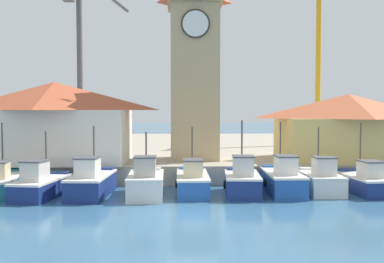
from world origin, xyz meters
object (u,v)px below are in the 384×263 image
(fishing_boat_left_outer, at_px, (41,185))
(fishing_boat_right_inner, at_px, (282,180))
(clock_tower, at_px, (195,63))
(warehouse_right, at_px, (348,126))
(fishing_boat_mid_left, at_px, (146,182))
(fishing_boat_mid_right, at_px, (242,181))
(fishing_boat_far_left, at_px, (0,183))
(fishing_boat_left_inner, at_px, (91,182))
(fishing_boat_right_outer, at_px, (321,180))
(port_crane_near, at_px, (318,73))
(fishing_boat_center, at_px, (192,181))
(fishing_boat_far_right, at_px, (365,182))
(warehouse_left, at_px, (55,121))
(port_crane_far, at_px, (81,80))

(fishing_boat_left_outer, height_order, fishing_boat_right_inner, fishing_boat_right_inner)
(clock_tower, relative_size, warehouse_right, 1.50)
(clock_tower, xyz_separation_m, warehouse_right, (11.62, -0.30, -4.74))
(fishing_boat_mid_left, height_order, fishing_boat_mid_right, fishing_boat_mid_right)
(warehouse_right, bearing_deg, fishing_boat_left_outer, -159.62)
(fishing_boat_mid_right, bearing_deg, fishing_boat_far_left, 177.35)
(fishing_boat_left_inner, distance_m, fishing_boat_right_outer, 13.70)
(port_crane_near, bearing_deg, fishing_boat_mid_right, -117.14)
(fishing_boat_left_inner, bearing_deg, fishing_boat_mid_right, 0.22)
(fishing_boat_center, relative_size, fishing_boat_far_right, 1.09)
(fishing_boat_mid_left, height_order, port_crane_near, port_crane_near)
(fishing_boat_mid_left, bearing_deg, fishing_boat_left_outer, -179.93)
(fishing_boat_far_left, xyz_separation_m, fishing_boat_center, (11.45, -0.01, 0.04))
(fishing_boat_mid_right, bearing_deg, warehouse_left, 153.16)
(fishing_boat_right_inner, distance_m, port_crane_near, 24.40)
(fishing_boat_far_left, height_order, fishing_boat_left_outer, fishing_boat_far_left)
(fishing_boat_center, bearing_deg, warehouse_right, 29.38)
(fishing_boat_mid_right, bearing_deg, clock_tower, 108.30)
(fishing_boat_right_outer, height_order, clock_tower, clock_tower)
(fishing_boat_mid_right, height_order, warehouse_right, warehouse_right)
(fishing_boat_left_inner, distance_m, fishing_boat_center, 5.96)
(fishing_boat_left_outer, bearing_deg, fishing_boat_right_outer, 3.05)
(fishing_boat_left_outer, xyz_separation_m, port_crane_near, (22.85, 22.12, 8.26))
(fishing_boat_mid_left, xyz_separation_m, warehouse_right, (14.73, 7.69, 2.98))
(fishing_boat_right_outer, distance_m, port_crane_far, 26.05)
(fishing_boat_center, xyz_separation_m, warehouse_left, (-9.75, 5.76, 3.47))
(fishing_boat_mid_left, distance_m, fishing_boat_center, 2.89)
(fishing_boat_far_left, height_order, port_crane_near, port_crane_near)
(fishing_boat_far_left, relative_size, clock_tower, 0.34)
(fishing_boat_far_right, height_order, port_crane_near, port_crane_near)
(fishing_boat_right_inner, bearing_deg, port_crane_far, 132.05)
(fishing_boat_far_left, xyz_separation_m, clock_tower, (11.82, 7.04, 7.85))
(fishing_boat_right_inner, bearing_deg, fishing_boat_left_outer, -176.64)
(fishing_boat_far_right, bearing_deg, fishing_boat_left_outer, -177.78)
(warehouse_left, bearing_deg, fishing_boat_right_outer, -18.39)
(fishing_boat_mid_left, xyz_separation_m, fishing_boat_far_right, (13.15, 0.74, -0.13))
(fishing_boat_left_inner, distance_m, clock_tower, 12.62)
(port_crane_near, bearing_deg, warehouse_right, -98.35)
(warehouse_left, bearing_deg, fishing_boat_center, -30.55)
(warehouse_left, xyz_separation_m, port_crane_far, (-0.54, 11.56, 3.67))
(clock_tower, bearing_deg, fishing_boat_mid_right, -71.70)
(warehouse_left, bearing_deg, fishing_boat_mid_left, -43.65)
(fishing_boat_far_left, relative_size, fishing_boat_center, 1.01)
(fishing_boat_far_right, relative_size, warehouse_left, 0.44)
(port_crane_near, relative_size, port_crane_far, 1.16)
(fishing_boat_left_inner, distance_m, warehouse_right, 19.63)
(fishing_boat_center, bearing_deg, port_crane_far, 120.73)
(fishing_boat_center, xyz_separation_m, port_crane_near, (14.11, 21.18, 8.25))
(warehouse_right, height_order, port_crane_far, port_crane_far)
(fishing_boat_right_inner, distance_m, clock_tower, 11.69)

